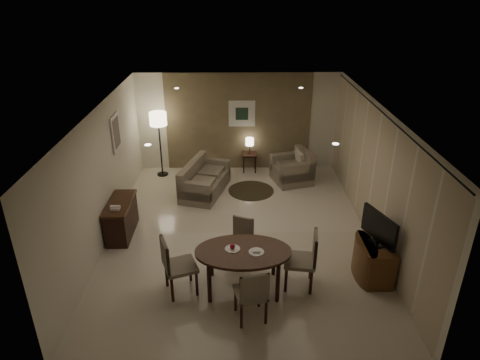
{
  "coord_description": "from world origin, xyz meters",
  "views": [
    {
      "loc": [
        -0.12,
        -7.78,
        4.93
      ],
      "look_at": [
        0.0,
        0.2,
        1.15
      ],
      "focal_mm": 32.0,
      "sensor_mm": 36.0,
      "label": 1
    }
  ],
  "objects_px": {
    "chair_left": "(181,265)",
    "side_table": "(249,162)",
    "tv_cabinet": "(375,260)",
    "floor_lamp": "(160,145)",
    "dining_table": "(243,269)",
    "chair_far": "(239,243)",
    "sofa": "(205,178)",
    "chair_near": "(251,292)",
    "chair_right": "(300,260)",
    "armchair": "(292,167)",
    "console_desk": "(121,218)"
  },
  "relations": [
    {
      "from": "chair_far",
      "to": "side_table",
      "type": "height_order",
      "value": "chair_far"
    },
    {
      "from": "chair_far",
      "to": "chair_left",
      "type": "xyz_separation_m",
      "value": [
        -1.01,
        -0.8,
        0.09
      ]
    },
    {
      "from": "chair_left",
      "to": "floor_lamp",
      "type": "xyz_separation_m",
      "value": [
        -1.06,
        4.87,
        0.36
      ]
    },
    {
      "from": "tv_cabinet",
      "to": "chair_right",
      "type": "xyz_separation_m",
      "value": [
        -1.4,
        -0.23,
        0.18
      ]
    },
    {
      "from": "dining_table",
      "to": "floor_lamp",
      "type": "relative_size",
      "value": 0.93
    },
    {
      "from": "chair_near",
      "to": "sofa",
      "type": "distance_m",
      "value": 4.54
    },
    {
      "from": "side_table",
      "to": "floor_lamp",
      "type": "xyz_separation_m",
      "value": [
        -2.41,
        -0.24,
        0.63
      ]
    },
    {
      "from": "chair_far",
      "to": "sofa",
      "type": "height_order",
      "value": "chair_far"
    },
    {
      "from": "tv_cabinet",
      "to": "chair_left",
      "type": "distance_m",
      "value": 3.46
    },
    {
      "from": "dining_table",
      "to": "chair_near",
      "type": "height_order",
      "value": "chair_near"
    },
    {
      "from": "console_desk",
      "to": "dining_table",
      "type": "distance_m",
      "value": 3.09
    },
    {
      "from": "chair_left",
      "to": "chair_right",
      "type": "height_order",
      "value": "chair_right"
    },
    {
      "from": "console_desk",
      "to": "side_table",
      "type": "distance_m",
      "value": 4.29
    },
    {
      "from": "tv_cabinet",
      "to": "floor_lamp",
      "type": "height_order",
      "value": "floor_lamp"
    },
    {
      "from": "armchair",
      "to": "floor_lamp",
      "type": "height_order",
      "value": "floor_lamp"
    },
    {
      "from": "chair_near",
      "to": "floor_lamp",
      "type": "relative_size",
      "value": 0.56
    },
    {
      "from": "chair_right",
      "to": "tv_cabinet",
      "type": "bearing_deg",
      "value": 108.34
    },
    {
      "from": "chair_far",
      "to": "floor_lamp",
      "type": "relative_size",
      "value": 0.49
    },
    {
      "from": "tv_cabinet",
      "to": "chair_near",
      "type": "relative_size",
      "value": 0.91
    },
    {
      "from": "chair_near",
      "to": "chair_right",
      "type": "relative_size",
      "value": 0.93
    },
    {
      "from": "dining_table",
      "to": "sofa",
      "type": "distance_m",
      "value": 3.82
    },
    {
      "from": "chair_far",
      "to": "floor_lamp",
      "type": "bearing_deg",
      "value": 138.5
    },
    {
      "from": "tv_cabinet",
      "to": "floor_lamp",
      "type": "distance_m",
      "value": 6.39
    },
    {
      "from": "dining_table",
      "to": "armchair",
      "type": "relative_size",
      "value": 1.71
    },
    {
      "from": "armchair",
      "to": "chair_near",
      "type": "bearing_deg",
      "value": -30.5
    },
    {
      "from": "chair_right",
      "to": "floor_lamp",
      "type": "xyz_separation_m",
      "value": [
        -3.1,
        4.74,
        0.36
      ]
    },
    {
      "from": "console_desk",
      "to": "chair_left",
      "type": "distance_m",
      "value": 2.36
    },
    {
      "from": "tv_cabinet",
      "to": "armchair",
      "type": "height_order",
      "value": "armchair"
    },
    {
      "from": "chair_left",
      "to": "side_table",
      "type": "height_order",
      "value": "chair_left"
    },
    {
      "from": "dining_table",
      "to": "chair_right",
      "type": "xyz_separation_m",
      "value": [
        0.97,
        0.06,
        0.15
      ]
    },
    {
      "from": "chair_far",
      "to": "side_table",
      "type": "relative_size",
      "value": 1.7
    },
    {
      "from": "armchair",
      "to": "chair_far",
      "type": "bearing_deg",
      "value": -38.09
    },
    {
      "from": "chair_near",
      "to": "side_table",
      "type": "bearing_deg",
      "value": -104.74
    },
    {
      "from": "chair_left",
      "to": "chair_right",
      "type": "bearing_deg",
      "value": -106.93
    },
    {
      "from": "console_desk",
      "to": "side_table",
      "type": "bearing_deg",
      "value": 49.22
    },
    {
      "from": "floor_lamp",
      "to": "chair_near",
      "type": "bearing_deg",
      "value": -68.04
    },
    {
      "from": "dining_table",
      "to": "chair_left",
      "type": "bearing_deg",
      "value": -176.36
    },
    {
      "from": "chair_far",
      "to": "sofa",
      "type": "xyz_separation_m",
      "value": [
        -0.82,
        2.98,
        -0.05
      ]
    },
    {
      "from": "armchair",
      "to": "floor_lamp",
      "type": "xyz_separation_m",
      "value": [
        -3.51,
        0.48,
        0.46
      ]
    },
    {
      "from": "tv_cabinet",
      "to": "chair_near",
      "type": "height_order",
      "value": "chair_near"
    },
    {
      "from": "tv_cabinet",
      "to": "chair_far",
      "type": "height_order",
      "value": "chair_far"
    },
    {
      "from": "chair_far",
      "to": "chair_right",
      "type": "relative_size",
      "value": 0.83
    },
    {
      "from": "side_table",
      "to": "chair_near",
      "type": "bearing_deg",
      "value": -91.84
    },
    {
      "from": "chair_right",
      "to": "side_table",
      "type": "xyz_separation_m",
      "value": [
        -0.69,
        4.98,
        -0.27
      ]
    },
    {
      "from": "tv_cabinet",
      "to": "floor_lamp",
      "type": "bearing_deg",
      "value": 134.94
    },
    {
      "from": "console_desk",
      "to": "sofa",
      "type": "height_order",
      "value": "sofa"
    },
    {
      "from": "chair_near",
      "to": "sofa",
      "type": "height_order",
      "value": "chair_near"
    },
    {
      "from": "armchair",
      "to": "side_table",
      "type": "bearing_deg",
      "value": -139.3
    },
    {
      "from": "dining_table",
      "to": "chair_near",
      "type": "xyz_separation_m",
      "value": [
        0.1,
        -0.72,
        0.11
      ]
    },
    {
      "from": "chair_far",
      "to": "chair_left",
      "type": "bearing_deg",
      "value": -119.91
    }
  ]
}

